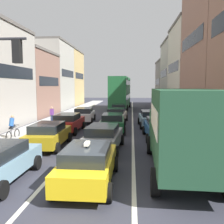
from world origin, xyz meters
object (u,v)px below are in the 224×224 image
at_px(removalist_box_truck, 182,128).
at_px(taxi_centre_lane_front, 88,164).
at_px(sedan_centre_lane_second, 103,137).
at_px(sedan_left_lane_third, 68,122).
at_px(sedan_centre_lane_fifth, 119,110).
at_px(pedestrian_near_kerb, 52,114).
at_px(coupe_centre_lane_fourth, 117,115).
at_px(sedan_left_lane_fourth, 84,114).
at_px(sedan_right_lane_behind_truck, 159,128).
at_px(cyclist_on_sidewalk, 12,128).
at_px(hatchback_centre_lane_third, 113,122).
at_px(bus_mid_queue_primary, 120,92).
at_px(wagon_left_lane_second, 48,134).
at_px(wagon_right_lane_far, 150,118).

relative_size(removalist_box_truck, taxi_centre_lane_front, 1.81).
xyz_separation_m(sedan_centre_lane_second, sedan_left_lane_third, (-3.50, 5.53, 0.00)).
bearing_deg(sedan_centre_lane_fifth, pedestrian_near_kerb, 131.24).
bearing_deg(sedan_centre_lane_second, coupe_centre_lane_fourth, 3.02).
bearing_deg(sedan_left_lane_fourth, sedan_centre_lane_second, -166.88).
height_order(sedan_right_lane_behind_truck, cyclist_on_sidewalk, cyclist_on_sidewalk).
bearing_deg(sedan_centre_lane_second, removalist_box_truck, -128.99).
height_order(hatchback_centre_lane_third, bus_mid_queue_primary, bus_mid_queue_primary).
distance_m(removalist_box_truck, sedan_right_lane_behind_truck, 7.04).
xyz_separation_m(sedan_left_lane_third, sedan_left_lane_fourth, (0.24, 5.50, 0.00)).
distance_m(sedan_centre_lane_second, sedan_centre_lane_fifth, 16.31).
relative_size(sedan_left_lane_third, sedan_centre_lane_fifth, 0.99).
height_order(removalist_box_truck, coupe_centre_lane_fourth, removalist_box_truck).
relative_size(sedan_centre_lane_fifth, cyclist_on_sidewalk, 2.54).
relative_size(sedan_centre_lane_second, sedan_right_lane_behind_truck, 1.01).
height_order(wagon_left_lane_second, sedan_left_lane_third, same).
bearing_deg(coupe_centre_lane_fourth, wagon_right_lane_far, -121.92).
bearing_deg(cyclist_on_sidewalk, taxi_centre_lane_front, -133.63).
bearing_deg(sedan_centre_lane_fifth, wagon_left_lane_second, 164.96).
xyz_separation_m(sedan_left_lane_fourth, wagon_right_lane_far, (6.57, -2.37, 0.00)).
distance_m(hatchback_centre_lane_third, sedan_right_lane_behind_truck, 4.18).
bearing_deg(pedestrian_near_kerb, coupe_centre_lane_fourth, 32.63).
distance_m(removalist_box_truck, cyclist_on_sidewalk, 11.85).
bearing_deg(removalist_box_truck, wagon_right_lane_far, 4.03).
relative_size(sedan_left_lane_fourth, bus_mid_queue_primary, 0.41).
distance_m(removalist_box_truck, bus_mid_queue_primary, 28.71).
xyz_separation_m(sedan_left_lane_third, wagon_right_lane_far, (6.81, 3.13, 0.00)).
relative_size(sedan_centre_lane_second, sedan_left_lane_third, 1.02).
bearing_deg(sedan_centre_lane_second, wagon_left_lane_second, 85.31).
distance_m(sedan_left_lane_fourth, pedestrian_near_kerb, 3.22).
bearing_deg(removalist_box_truck, sedan_centre_lane_fifth, 12.76).
bearing_deg(sedan_left_lane_third, pedestrian_near_kerb, 32.93).
bearing_deg(wagon_left_lane_second, sedan_right_lane_behind_truck, -67.91).
bearing_deg(pedestrian_near_kerb, sedan_left_lane_fourth, 42.30).
xyz_separation_m(sedan_centre_lane_second, wagon_left_lane_second, (-3.38, 0.49, 0.00)).
distance_m(bus_mid_queue_primary, cyclist_on_sidewalk, 23.65).
relative_size(taxi_centre_lane_front, sedan_left_lane_fourth, 0.98).
height_order(sedan_centre_lane_second, wagon_left_lane_second, same).
distance_m(taxi_centre_lane_front, cyclist_on_sidewalk, 9.76).
bearing_deg(wagon_left_lane_second, removalist_box_truck, -120.32).
bearing_deg(bus_mid_queue_primary, sedan_left_lane_third, 173.11).
bearing_deg(wagon_left_lane_second, bus_mid_queue_primary, -8.98).
bearing_deg(sedan_left_lane_third, taxi_centre_lane_front, -160.29).
xyz_separation_m(removalist_box_truck, sedan_centre_lane_second, (-3.72, 3.41, -1.18)).
xyz_separation_m(sedan_right_lane_behind_truck, cyclist_on_sidewalk, (-10.13, -1.18, 0.05)).
bearing_deg(removalist_box_truck, sedan_left_lane_fourth, 27.87).
bearing_deg(pedestrian_near_kerb, sedan_right_lane_behind_truck, -7.71).
bearing_deg(taxi_centre_lane_front, sedan_left_lane_third, 18.81).
bearing_deg(coupe_centre_lane_fourth, hatchback_centre_lane_third, -177.49).
xyz_separation_m(taxi_centre_lane_front, sedan_centre_lane_fifth, (0.01, 21.18, -0.00)).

